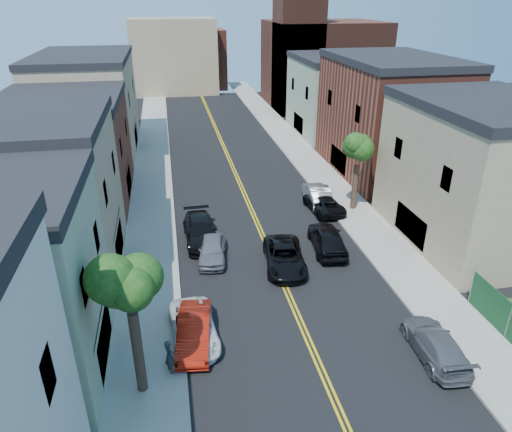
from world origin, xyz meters
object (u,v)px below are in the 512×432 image
black_car_right (327,239)px  silver_car_right (317,194)px  black_car_left (201,231)px  pedestrian_left (169,356)px  red_sedan (194,331)px  white_pickup (194,328)px  grey_car_right (435,344)px  grey_car_left (212,249)px  dark_car_right_far (323,203)px  black_suv_lane (284,257)px

black_car_right → silver_car_right: 7.75m
black_car_left → pedestrian_left: bearing=-102.8°
black_car_right → black_car_left: bearing=-13.1°
red_sedan → white_pickup: bearing=97.2°
grey_car_right → silver_car_right: 18.12m
grey_car_left → pedestrian_left: (-2.90, -9.69, 0.27)m
red_sedan → white_pickup: 0.33m
red_sedan → white_pickup: size_ratio=0.94×
dark_car_right_far → grey_car_left: bearing=27.4°
black_car_left → grey_car_right: black_car_left is taller
silver_car_right → pedestrian_left: size_ratio=2.81×
pedestrian_left → black_suv_lane: bearing=-66.7°
silver_car_right → black_car_right: bearing=81.3°
red_sedan → black_car_left: (1.17, 10.40, 0.05)m
red_sedan → black_suv_lane: red_sedan is taller
grey_car_left → pedestrian_left: bearing=-98.8°
white_pickup → grey_car_right: (11.00, -3.29, 0.02)m
black_car_left → grey_car_left: bearing=-79.9°
grey_car_left → grey_car_right: (9.30, -10.84, -0.05)m
black_car_left → silver_car_right: silver_car_right is taller
black_car_right → dark_car_right_far: size_ratio=1.04×
black_car_right → black_suv_lane: (-3.30, -1.51, -0.12)m
red_sedan → dark_car_right_far: bearing=58.2°
red_sedan → black_car_right: bearing=46.4°
silver_car_right → pedestrian_left: pedestrian_left is taller
dark_car_right_far → pedestrian_left: pedestrian_left is taller
black_car_left → grey_car_right: size_ratio=1.16×
black_car_right → black_suv_lane: black_car_right is taller
dark_car_right_far → black_car_left: bearing=13.8°
grey_car_left → black_car_right: 7.61m
grey_car_right → black_suv_lane: size_ratio=0.90×
black_car_right → silver_car_right: bearing=-96.8°
grey_car_left → grey_car_right: 14.28m
pedestrian_left → white_pickup: bearing=-53.6°
silver_car_right → black_suv_lane: (-5.00, -9.07, -0.07)m
red_sedan → dark_car_right_far: red_sedan is taller
grey_car_left → silver_car_right: silver_car_right is taller
black_suv_lane → pedestrian_left: 10.69m
black_car_right → white_pickup: bearing=43.9°
red_sedan → black_car_right: (9.30, 7.59, 0.11)m
black_car_right → pedestrian_left: bearing=47.7°
white_pickup → black_suv_lane: size_ratio=0.92×
grey_car_left → black_car_right: size_ratio=0.86×
dark_car_right_far → pedestrian_left: bearing=47.5°
black_car_right → black_suv_lane: bearing=30.5°
white_pickup → black_car_right: size_ratio=0.96×
black_car_left → black_suv_lane: size_ratio=1.05×
grey_car_right → black_car_right: size_ratio=0.94×
black_car_right → dark_car_right_far: 6.22m
grey_car_right → dark_car_right_far: (0.00, 16.54, -0.02)m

